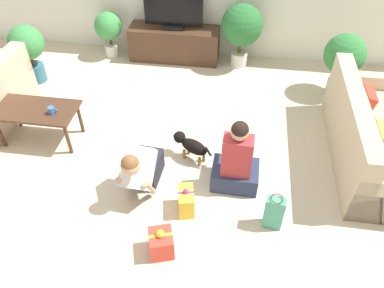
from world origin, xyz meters
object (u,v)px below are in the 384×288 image
coffee_table (36,113)px  person_kneeling (141,168)px  potted_plant_back_left (109,29)px  gift_box_b (161,243)px  tv (173,7)px  potted_plant_corner_right (344,57)px  tv_console (174,44)px  gift_bag_a (274,212)px  gift_box_a (186,201)px  dog (190,145)px  potted_plant_back_right (242,27)px  mug (52,110)px  potted_plant_corner_left (28,47)px  person_sitting (236,163)px  sofa_right (368,138)px

coffee_table → person_kneeling: size_ratio=1.32×
potted_plant_back_left → gift_box_b: bearing=-66.0°
tv → potted_plant_corner_right: (2.56, -0.66, -0.29)m
tv_console → potted_plant_corner_right: size_ratio=1.58×
potted_plant_corner_right → gift_bag_a: potted_plant_corner_right is taller
potted_plant_corner_right → gift_box_a: bearing=-126.8°
gift_box_b → coffee_table: bearing=142.6°
coffee_table → tv_console: tv_console is taller
dog → gift_bag_a: size_ratio=1.17×
potted_plant_back_right → tv: bearing=177.4°
mug → gift_box_a: bearing=-25.0°
gift_bag_a → potted_plant_corner_left: bearing=148.2°
potted_plant_corner_right → person_sitting: bearing=-123.8°
tv → potted_plant_back_left: tv is taller
coffee_table → potted_plant_back_right: 3.28m
sofa_right → potted_plant_back_left: (-3.79, 1.99, 0.19)m
tv_console → potted_plant_back_left: size_ratio=1.93×
tv → mug: (-1.06, -2.33, -0.37)m
gift_box_a → gift_bag_a: size_ratio=0.76×
person_sitting → gift_bag_a: bearing=130.4°
mug → gift_bag_a: bearing=-18.5°
sofa_right → coffee_table: size_ratio=2.04×
sofa_right → potted_plant_corner_left: size_ratio=2.27×
potted_plant_corner_right → mug: size_ratio=7.79×
person_kneeling → dog: person_kneeling is taller
mug → tv_console: bearing=65.6°
tv_console → person_sitting: size_ratio=1.57×
potted_plant_back_left → mug: size_ratio=6.38×
tv → mug: bearing=-114.4°
gift_bag_a → gift_box_a: bearing=175.3°
tv → gift_bag_a: tv is taller
tv_console → gift_box_b: size_ratio=4.44×
coffee_table → person_sitting: (2.49, -0.43, -0.08)m
coffee_table → gift_bag_a: 3.07m
gift_box_a → coffee_table: bearing=156.5°
sofa_right → potted_plant_back_right: (-1.62, 1.99, 0.36)m
potted_plant_back_left → gift_bag_a: 4.17m
person_sitting → gift_box_b: (-0.64, -0.98, -0.20)m
person_sitting → sofa_right: bearing=-154.8°
dog → coffee_table: bearing=-65.0°
tv → gift_bag_a: (1.60, -3.23, -0.69)m
potted_plant_back_left → sofa_right: bearing=-27.6°
sofa_right → gift_bag_a: (-1.11, -1.19, -0.10)m
potted_plant_corner_left → gift_box_b: (2.56, -2.71, -0.43)m
potted_plant_corner_left → person_kneeling: potted_plant_corner_left is taller
gift_box_b → mug: size_ratio=2.77×
person_sitting → gift_box_b: person_sitting is taller
sofa_right → dog: bearing=98.9°
sofa_right → tv: (-2.71, 2.04, 0.59)m
sofa_right → gift_bag_a: bearing=137.1°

